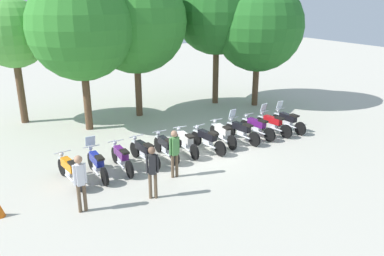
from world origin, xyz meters
The scene contains 21 objects.
ground_plane centered at (0.00, 0.00, 0.00)m, with size 80.00×80.00×0.00m, color #BCB7A8.
motorcycle_0 centered at (-5.25, -0.77, 0.50)m, with size 0.77×2.15×0.99m.
motorcycle_1 centered at (-4.30, -0.64, 0.52)m, with size 0.62×2.19×1.37m.
motorcycle_2 centered at (-3.34, -0.45, 0.50)m, with size 0.62×2.19×0.99m.
motorcycle_3 centered at (-2.39, -0.23, 0.50)m, with size 0.73×2.16×0.99m.
motorcycle_4 centered at (-1.43, -0.09, 0.50)m, with size 0.62×2.19×0.99m.
motorcycle_5 centered at (-0.48, 0.07, 0.50)m, with size 0.62×2.19×0.99m.
motorcycle_6 centered at (0.47, -0.04, 0.50)m, with size 0.77×2.15×0.99m.
motorcycle_7 centered at (1.43, 0.37, 0.50)m, with size 0.62×2.19×0.99m.
motorcycle_8 centered at (2.37, 0.33, 0.52)m, with size 0.74×2.16×1.37m.
motorcycle_9 centered at (3.33, 0.53, 0.50)m, with size 0.72×2.16×0.99m.
motorcycle_10 centered at (4.28, 0.60, 0.52)m, with size 0.76×2.15×1.37m.
motorcycle_11 centered at (5.23, 0.68, 0.52)m, with size 0.62×2.18×1.37m.
person_0 centered at (-2.98, -3.02, 1.05)m, with size 0.41×0.29×1.77m.
person_1 centered at (-1.76, -1.87, 1.05)m, with size 0.41×0.25×1.77m.
person_2 centered at (-5.18, -2.92, 1.08)m, with size 0.41×0.27×1.82m.
tree_0 centered at (-6.47, 7.47, 4.53)m, with size 3.39×3.39×6.26m.
tree_1 centered at (-3.59, 4.94, 4.87)m, with size 4.85×4.85×7.31m.
tree_2 centered at (-0.61, 6.22, 5.05)m, with size 5.36×5.36×7.74m.
tree_3 centered at (4.50, 6.89, 5.48)m, with size 5.02×5.02×8.01m.
tree_4 centered at (6.46, 5.43, 4.67)m, with size 5.18×5.18×7.27m.
Camera 1 is at (-6.38, -13.48, 6.05)m, focal length 35.51 mm.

